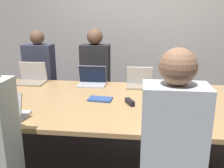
# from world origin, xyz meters

# --- Properties ---
(ground_plane) EXTENTS (24.00, 24.00, 0.00)m
(ground_plane) POSITION_xyz_m (0.00, 0.00, 0.00)
(ground_plane) COLOR #383333
(curtain_wall) EXTENTS (12.00, 0.06, 2.80)m
(curtain_wall) POSITION_xyz_m (0.00, 1.73, 1.40)
(curtain_wall) COLOR #BCB7B2
(curtain_wall) RESTS_ON ground_plane
(conference_table) EXTENTS (4.04, 1.45, 0.73)m
(conference_table) POSITION_xyz_m (0.00, 0.00, 0.68)
(conference_table) COLOR tan
(conference_table) RESTS_ON ground_plane
(laptop_far_midleft) EXTENTS (0.34, 0.24, 0.24)m
(laptop_far_midleft) POSITION_xyz_m (-0.45, 0.55, 0.80)
(laptop_far_midleft) COLOR #B7B7BC
(laptop_far_midleft) RESTS_ON conference_table
(person_far_midleft) EXTENTS (0.40, 0.24, 1.39)m
(person_far_midleft) POSITION_xyz_m (-0.48, 1.00, 0.68)
(person_far_midleft) COLOR #2D2D38
(person_far_midleft) RESTS_ON ground_plane
(laptop_far_center) EXTENTS (0.32, 0.24, 0.24)m
(laptop_far_center) POSITION_xyz_m (0.14, 0.55, 0.80)
(laptop_far_center) COLOR gray
(laptop_far_center) RESTS_ON conference_table
(cup_far_center) EXTENTS (0.09, 0.09, 0.08)m
(cup_far_center) POSITION_xyz_m (0.39, 0.47, 0.76)
(cup_far_center) COLOR #232328
(cup_far_center) RESTS_ON conference_table
(laptop_far_left) EXTENTS (0.35, 0.26, 0.27)m
(laptop_far_left) POSITION_xyz_m (-1.23, 0.57, 0.80)
(laptop_far_left) COLOR gray
(laptop_far_left) RESTS_ON conference_table
(person_far_left) EXTENTS (0.40, 0.24, 1.37)m
(person_far_left) POSITION_xyz_m (-1.27, 0.92, 0.66)
(person_far_left) COLOR #2D2D38
(person_far_left) RESTS_ON ground_plane
(laptop_near_left) EXTENTS (0.32, 0.24, 0.24)m
(laptop_near_left) POSITION_xyz_m (-0.97, -0.55, 0.80)
(laptop_near_left) COLOR #B7B7BC
(laptop_near_left) RESTS_ON conference_table
(laptop_near_midright) EXTENTS (0.31, 0.27, 0.28)m
(laptop_near_midright) POSITION_xyz_m (0.37, -0.48, 0.81)
(laptop_near_midright) COLOR silver
(laptop_near_midright) RESTS_ON conference_table
(person_near_midright) EXTENTS (0.40, 0.24, 1.40)m
(person_near_midright) POSITION_xyz_m (0.37, -0.94, 0.68)
(person_near_midright) COLOR #2D2D38
(person_near_midright) RESTS_ON ground_plane
(stapler) EXTENTS (0.11, 0.15, 0.05)m
(stapler) POSITION_xyz_m (0.06, -0.08, 0.75)
(stapler) COLOR black
(stapler) RESTS_ON conference_table
(notebook) EXTENTS (0.25, 0.17, 0.02)m
(notebook) POSITION_xyz_m (-0.25, 0.01, 0.74)
(notebook) COLOR #2D4C8C
(notebook) RESTS_ON conference_table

